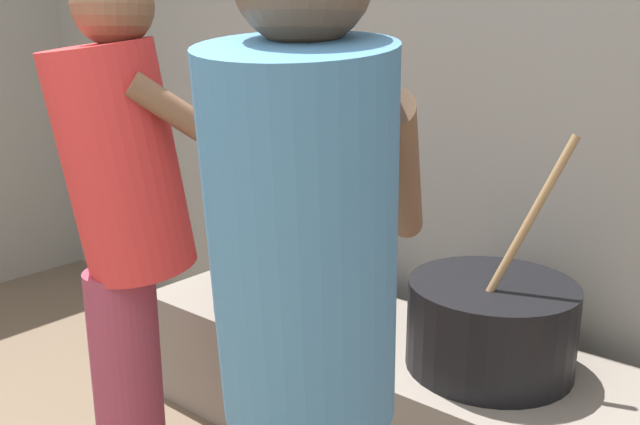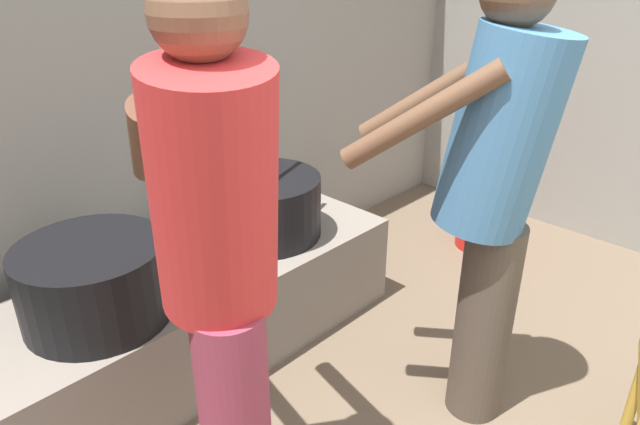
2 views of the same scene
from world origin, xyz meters
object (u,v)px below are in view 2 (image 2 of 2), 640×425
object	(u,v)px
cook_in_red_shirt	(220,257)
cook_in_blue_shirt	(493,184)
bucket_red_plastic	(482,220)
cooking_pot_main	(264,206)
cooking_pot_secondary	(94,282)

from	to	relation	value
cook_in_red_shirt	cook_in_blue_shirt	bearing A→B (deg)	-16.77
cook_in_red_shirt	bucket_red_plastic	distance (m)	2.23
cooking_pot_main	cooking_pot_secondary	size ratio (longest dim) A/B	1.44
cook_in_blue_shirt	bucket_red_plastic	distance (m)	1.53
cook_in_red_shirt	bucket_red_plastic	xyz separation A→B (m)	(2.07, 0.34, -0.75)
cook_in_blue_shirt	cook_in_red_shirt	bearing A→B (deg)	163.23
cooking_pot_main	cook_in_red_shirt	world-z (taller)	cook_in_red_shirt
cook_in_red_shirt	cook_in_blue_shirt	world-z (taller)	cook_in_blue_shirt
cooking_pot_secondary	bucket_red_plastic	bearing A→B (deg)	-8.95
cooking_pot_secondary	bucket_red_plastic	world-z (taller)	cooking_pot_secondary
bucket_red_plastic	cook_in_red_shirt	bearing A→B (deg)	-170.61
cooking_pot_secondary	cook_in_red_shirt	bearing A→B (deg)	-85.54
cook_in_blue_shirt	bucket_red_plastic	bearing A→B (deg)	27.07
cooking_pot_main	cooking_pot_secondary	xyz separation A→B (m)	(-0.82, -0.06, 0.00)
cooking_pot_main	cook_in_red_shirt	distance (m)	1.11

